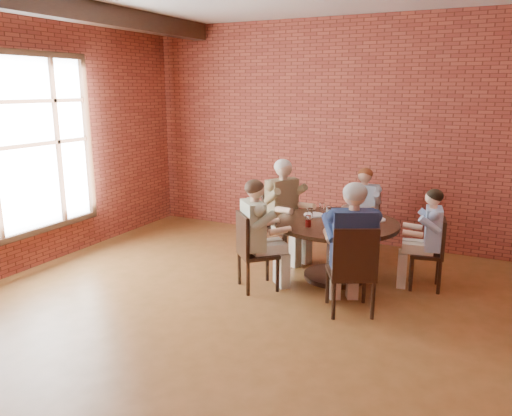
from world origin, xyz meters
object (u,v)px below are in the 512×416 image
at_px(diner_d, 258,235).
at_px(chair_e, 353,268).
at_px(chair_c, 280,221).
at_px(diner_c, 285,210).
at_px(diner_b, 362,212).
at_px(diner_a, 427,240).
at_px(dining_table, 336,238).
at_px(smartphone, 349,231).
at_px(chair_d, 251,248).
at_px(diner_e, 351,248).
at_px(chair_b, 364,221).
at_px(chair_a, 433,250).

height_order(diner_d, chair_e, diner_d).
height_order(chair_c, diner_c, diner_c).
bearing_deg(diner_b, diner_a, -37.65).
height_order(diner_a, diner_c, diner_c).
distance_m(dining_table, chair_c, 1.06).
relative_size(diner_d, smartphone, 10.00).
relative_size(chair_d, diner_e, 0.66).
bearing_deg(diner_d, diner_e, -140.90).
bearing_deg(diner_d, chair_d, 90.00).
height_order(chair_b, diner_c, diner_c).
xyz_separation_m(dining_table, diner_a, (1.07, 0.18, 0.08)).
xyz_separation_m(diner_a, diner_d, (-1.81, -0.90, 0.06)).
bearing_deg(diner_a, chair_a, 90.00).
height_order(diner_b, diner_c, diner_c).
height_order(chair_a, diner_c, diner_c).
height_order(diner_b, chair_e, diner_b).
relative_size(chair_c, diner_e, 0.69).
xyz_separation_m(chair_d, diner_d, (0.06, 0.06, 0.16)).
relative_size(diner_d, diner_e, 0.94).
height_order(diner_c, smartphone, diner_c).
relative_size(chair_a, diner_b, 0.69).
bearing_deg(dining_table, diner_a, 9.76).
xyz_separation_m(diner_a, diner_b, (-1.01, 0.87, 0.02)).
bearing_deg(chair_c, chair_b, -31.13).
bearing_deg(diner_a, chair_e, -37.45).
height_order(diner_a, chair_d, diner_a).
relative_size(diner_b, diner_e, 0.89).
bearing_deg(chair_e, chair_d, -34.37).
bearing_deg(diner_c, diner_d, -147.85).
bearing_deg(chair_b, diner_a, -40.15).
height_order(diner_d, smartphone, diner_d).
distance_m(diner_a, diner_c, 1.96).
relative_size(chair_e, diner_e, 0.69).
bearing_deg(chair_c, diner_a, -72.33).
distance_m(diner_c, smartphone, 1.37).
distance_m(chair_a, chair_b, 1.43).
bearing_deg(chair_a, dining_table, -90.00).
bearing_deg(dining_table, chair_e, -62.94).
xyz_separation_m(chair_b, diner_d, (-0.80, -1.85, 0.17)).
distance_m(dining_table, smartphone, 0.50).
height_order(diner_a, diner_e, diner_e).
height_order(diner_a, diner_d, diner_d).
bearing_deg(diner_e, diner_d, -33.68).
relative_size(diner_b, chair_e, 1.28).
xyz_separation_m(chair_c, chair_e, (1.44, -1.39, 0.00)).
distance_m(diner_e, smartphone, 0.52).
bearing_deg(chair_c, chair_d, -147.21).
bearing_deg(chair_a, chair_c, -106.69).
bearing_deg(chair_b, diner_b, -90.00).
bearing_deg(diner_d, diner_b, -68.35).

